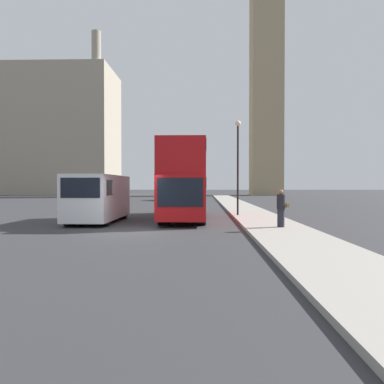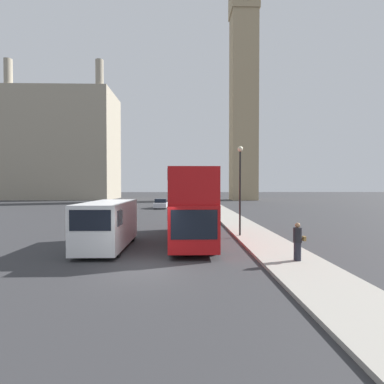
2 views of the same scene
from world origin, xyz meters
name	(u,v)px [view 1 (image 1 of 2)]	position (x,y,z in m)	size (l,w,h in m)	color
ground_plane	(132,231)	(0.00, 0.00, 0.00)	(300.00, 300.00, 0.00)	#333335
sidewalk_strip	(279,230)	(6.46, 0.00, 0.07)	(2.92, 120.00, 0.15)	#9E998E
clock_tower	(266,37)	(15.88, 59.86, 31.80)	(6.57, 6.74, 62.04)	tan
building_block_distant	(57,133)	(-29.35, 66.35, 13.75)	(25.22, 15.71, 33.39)	#9E937F
red_double_decker_bus	(185,179)	(2.08, 6.11, 2.42)	(2.45, 10.37, 4.35)	#B71114
white_van	(98,197)	(-2.58, 3.91, 1.38)	(2.22, 6.22, 2.56)	white
pedestrian	(281,208)	(6.64, 0.50, 0.99)	(0.53, 0.37, 1.68)	#23232D
street_lamp	(238,153)	(5.33, 7.21, 4.02)	(0.36, 0.36, 5.93)	black
parked_sedan	(164,195)	(-2.01, 33.20, 0.67)	(1.89, 4.44, 1.48)	silver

